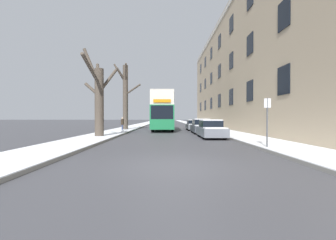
{
  "coord_description": "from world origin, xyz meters",
  "views": [
    {
      "loc": [
        -0.3,
        -7.17,
        1.54
      ],
      "look_at": [
        -0.17,
        15.19,
        1.31
      ],
      "focal_mm": 24.0,
      "sensor_mm": 36.0,
      "label": 1
    }
  ],
  "objects": [
    {
      "name": "ground_plane",
      "position": [
        0.0,
        0.0,
        0.0
      ],
      "size": [
        320.0,
        320.0,
        0.0
      ],
      "primitive_type": "plane",
      "color": "#424247"
    },
    {
      "name": "sidewalk_left",
      "position": [
        -5.58,
        53.0,
        0.08
      ],
      "size": [
        2.85,
        130.0,
        0.16
      ],
      "color": "gray",
      "rests_on": "ground"
    },
    {
      "name": "sidewalk_right",
      "position": [
        5.58,
        53.0,
        0.08
      ],
      "size": [
        2.85,
        130.0,
        0.16
      ],
      "color": "gray",
      "rests_on": "ground"
    },
    {
      "name": "terrace_facade_right",
      "position": [
        11.5,
        23.8,
        7.65
      ],
      "size": [
        9.1,
        45.19,
        15.29
      ],
      "color": "tan",
      "rests_on": "ground"
    },
    {
      "name": "bare_tree_left_0",
      "position": [
        -5.49,
        9.92,
        3.13
      ],
      "size": [
        2.52,
        4.41,
        6.94
      ],
      "color": "#4C4238",
      "rests_on": "ground"
    },
    {
      "name": "bare_tree_left_1",
      "position": [
        -5.35,
        20.28,
        4.33
      ],
      "size": [
        3.45,
        4.02,
        8.16
      ],
      "color": "#4C4238",
      "rests_on": "ground"
    },
    {
      "name": "double_decker_bus",
      "position": [
        -0.77,
        20.46,
        2.5
      ],
      "size": [
        2.51,
        10.56,
        4.44
      ],
      "color": "#1E7A47",
      "rests_on": "ground"
    },
    {
      "name": "parked_car_0",
      "position": [
        3.09,
        10.0,
        0.65
      ],
      "size": [
        1.73,
        4.23,
        1.4
      ],
      "color": "slate",
      "rests_on": "ground"
    },
    {
      "name": "parked_car_1",
      "position": [
        3.09,
        14.96,
        0.66
      ],
      "size": [
        1.73,
        4.01,
        1.45
      ],
      "color": "#474C56",
      "rests_on": "ground"
    },
    {
      "name": "parked_car_2",
      "position": [
        3.09,
        20.65,
        0.61
      ],
      "size": [
        1.82,
        4.29,
        1.31
      ],
      "color": "slate",
      "rests_on": "ground"
    },
    {
      "name": "oncoming_van",
      "position": [
        -1.23,
        38.38,
        1.31
      ],
      "size": [
        1.96,
        5.69,
        2.43
      ],
      "color": "white",
      "rests_on": "ground"
    },
    {
      "name": "pedestrian_left_sidewalk",
      "position": [
        -5.38,
        18.5,
        0.87
      ],
      "size": [
        0.34,
        0.34,
        1.58
      ],
      "rotation": [
        0.0,
        0.0,
        4.93
      ],
      "color": "navy",
      "rests_on": "ground"
    },
    {
      "name": "street_sign_post",
      "position": [
        4.45,
        3.4,
        1.43
      ],
      "size": [
        0.32,
        0.07,
        2.48
      ],
      "color": "#4C4F54",
      "rests_on": "ground"
    }
  ]
}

